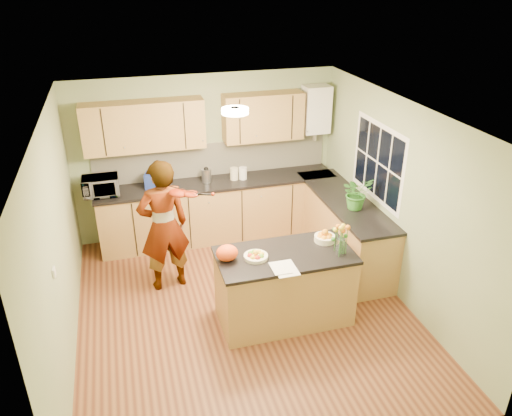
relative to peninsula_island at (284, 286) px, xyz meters
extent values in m
plane|color=#572A18|center=(-0.43, 0.26, -0.45)|extent=(4.50, 4.50, 0.00)
cube|color=white|center=(-0.43, 0.26, 2.05)|extent=(4.00, 4.50, 0.02)
cube|color=gray|center=(-0.43, 2.51, 0.80)|extent=(4.00, 0.02, 2.50)
cube|color=gray|center=(-0.43, -1.99, 0.80)|extent=(4.00, 0.02, 2.50)
cube|color=gray|center=(-2.43, 0.26, 0.80)|extent=(0.02, 4.50, 2.50)
cube|color=gray|center=(1.57, 0.26, 0.80)|extent=(0.02, 4.50, 2.50)
cube|color=#A77C42|center=(-0.33, 2.21, 0.00)|extent=(3.60, 0.60, 0.90)
cube|color=black|center=(-0.33, 2.20, 0.47)|extent=(3.64, 0.62, 0.04)
cube|color=#A77C42|center=(1.27, 1.11, 0.00)|extent=(0.60, 2.20, 0.90)
cube|color=black|center=(1.26, 1.11, 0.47)|extent=(0.62, 2.24, 0.04)
cube|color=beige|center=(-0.33, 2.50, 0.75)|extent=(3.60, 0.02, 0.52)
cube|color=#A77C42|center=(-1.33, 2.34, 1.40)|extent=(1.70, 0.34, 0.70)
cube|color=#A77C42|center=(0.42, 2.34, 1.40)|extent=(1.20, 0.34, 0.70)
cube|color=white|center=(1.27, 2.35, 1.45)|extent=(0.40, 0.30, 0.72)
cylinder|color=#B8B8BD|center=(1.27, 2.35, 1.05)|extent=(0.06, 0.06, 0.20)
cube|color=white|center=(1.57, 0.86, 1.10)|extent=(0.01, 1.30, 1.05)
cube|color=black|center=(1.56, 0.86, 1.10)|extent=(0.01, 1.18, 0.92)
cube|color=white|center=(-2.41, -0.34, 0.85)|extent=(0.02, 0.09, 0.09)
cylinder|color=#FFEABF|center=(-0.43, 0.56, 2.01)|extent=(0.30, 0.30, 0.06)
cylinder|color=white|center=(-0.43, 0.56, 2.04)|extent=(0.10, 0.10, 0.02)
cube|color=#A77C42|center=(0.00, 0.00, -0.02)|extent=(1.54, 0.77, 0.87)
cube|color=black|center=(0.00, 0.00, 0.43)|extent=(1.58, 0.81, 0.04)
cylinder|color=#EFE7BF|center=(-0.35, 0.00, 0.47)|extent=(0.27, 0.27, 0.04)
cylinder|color=#EFE7BF|center=(0.55, 0.15, 0.49)|extent=(0.25, 0.25, 0.07)
cylinder|color=silver|center=(0.60, -0.18, 0.55)|extent=(0.10, 0.10, 0.20)
ellipsoid|color=#F24913|center=(-0.67, 0.05, 0.54)|extent=(0.31, 0.29, 0.19)
cube|color=white|center=(-0.10, -0.30, 0.46)|extent=(0.24, 0.33, 0.01)
imported|color=#E9B98F|center=(-1.27, 1.08, 0.44)|extent=(0.71, 0.53, 1.79)
imported|color=white|center=(-2.01, 2.18, 0.62)|extent=(0.50, 0.34, 0.28)
cube|color=navy|center=(-1.24, 2.24, 0.60)|extent=(0.33, 0.28, 0.23)
cylinder|color=#B8B8BD|center=(-0.49, 2.25, 0.59)|extent=(0.15, 0.15, 0.20)
sphere|color=black|center=(-0.49, 2.25, 0.72)|extent=(0.07, 0.07, 0.07)
cylinder|color=#EFE7BF|center=(-0.06, 2.23, 0.58)|extent=(0.16, 0.16, 0.19)
cylinder|color=white|center=(0.07, 2.21, 0.58)|extent=(0.13, 0.13, 0.19)
imported|color=#347D29|center=(1.27, 0.81, 0.71)|extent=(0.45, 0.41, 0.45)
camera|label=1|loc=(-1.66, -4.63, 3.44)|focal=35.00mm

